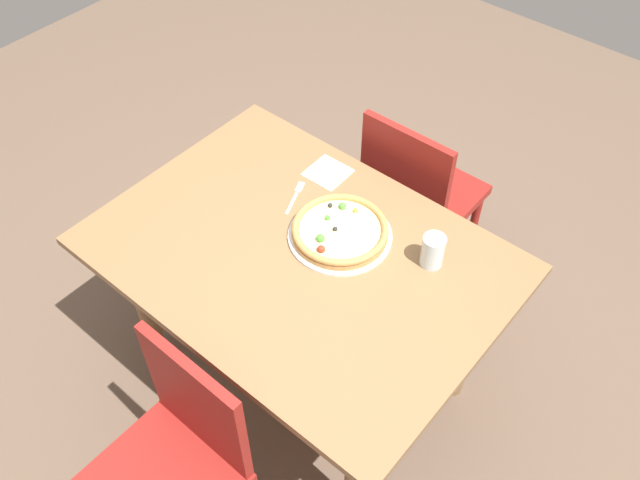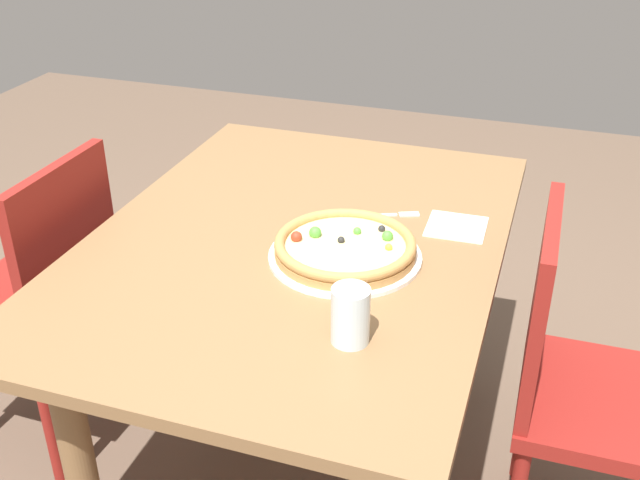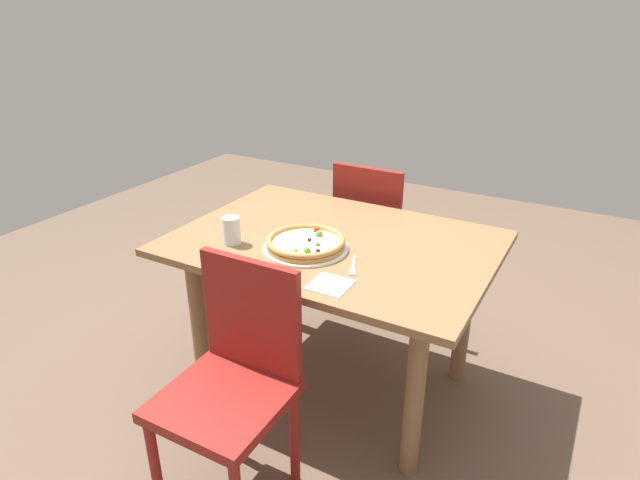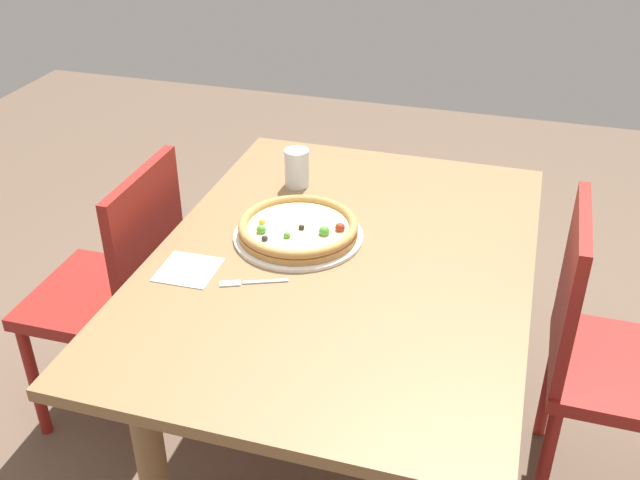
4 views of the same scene
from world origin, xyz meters
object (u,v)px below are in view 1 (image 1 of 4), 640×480
Objects in this scene: drinking_glass at (433,251)px; pizza at (340,230)px; napkin at (328,173)px; dining_table at (300,274)px; fork at (296,195)px; plate at (340,235)px; chair_near at (175,462)px; chair_far at (417,195)px.

pizza is at bearing -161.36° from drinking_glass.
pizza is 0.31m from napkin.
fork is at bearing 134.29° from dining_table.
drinking_glass is at bearing -107.19° from fork.
pizza is (-0.00, -0.00, 0.03)m from plate.
drinking_glass is (0.35, 0.24, 0.17)m from dining_table.
dining_table is 0.45m from drinking_glass.
fork is at bearing -71.04° from chair_near.
dining_table is at bearing -112.20° from pizza.
chair_far is 0.59m from fork.
pizza is (0.04, -0.55, 0.28)m from chair_far.
napkin is (-0.52, 0.11, -0.06)m from drinking_glass.
chair_far is 5.53× the size of fork.
drinking_glass is 0.82× the size of napkin.
chair_far is (0.01, 0.69, -0.13)m from dining_table.
drinking_glass reaches higher than dining_table.
plate is (0.04, -0.55, 0.25)m from chair_far.
pizza is at bearing -85.77° from chair_near.
napkin is at bearing 116.17° from dining_table.
chair_near is at bearing -74.77° from napkin.
fork is 0.16m from napkin.
chair_near is at bearing -80.86° from dining_table.
napkin is at bearing 167.62° from drinking_glass.
dining_table is 1.49× the size of chair_near.
dining_table is at bearing -145.97° from drinking_glass.
chair_far is 0.61m from plate.
chair_near reaches higher than fork.
drinking_glass reaches higher than napkin.
pizza reaches higher than napkin.
chair_near is 1.38m from chair_far.
napkin is (-0.28, 1.04, 0.25)m from chair_near.
pizza is 2.78× the size of drinking_glass.
pizza is 2.00× the size of fork.
chair_near is 0.86m from plate.
plate is 0.31m from napkin.
pizza is at bearing -43.10° from napkin.
plate is at bearing -43.00° from napkin.
napkin is at bearing -119.35° from chair_far.
chair_far reaches higher than dining_table.
napkin is (0.01, 0.16, -0.00)m from fork.
fork is (-0.24, 0.05, -0.00)m from plate.
chair_near is at bearing -86.58° from chair_far.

